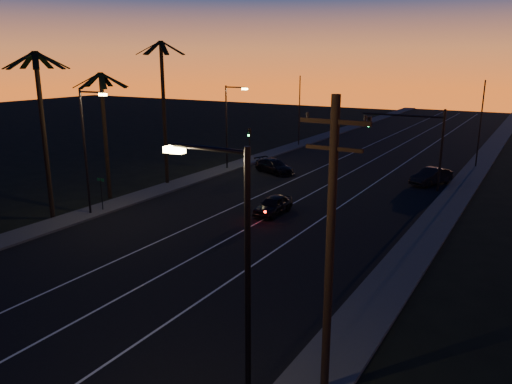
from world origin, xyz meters
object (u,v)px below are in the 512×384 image
Objects in this scene: lead_car at (273,205)px; cross_car at (274,166)px; signal_mast at (414,134)px; utility_pole at (330,245)px; right_car at (431,176)px.

cross_car reaches higher than lead_car.
signal_mast is at bearing 62.86° from lead_car.
cross_car is (-17.62, 29.02, -4.62)m from utility_pole.
utility_pole is 32.50m from right_car.
signal_mast is 1.50× the size of right_car.
lead_car is at bearing -117.14° from signal_mast.
lead_car is at bearing -118.09° from right_car.
lead_car is (-6.71, -13.09, -4.10)m from signal_mast.
right_car is (8.08, 15.13, 0.07)m from lead_car.
utility_pole reaches higher than signal_mast.
utility_pole reaches higher than right_car.
lead_car is 0.87× the size of cross_car.
utility_pole is 2.26× the size of lead_car.
right_car is at bearing 61.91° from lead_car.
signal_mast is 13.81m from cross_car.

